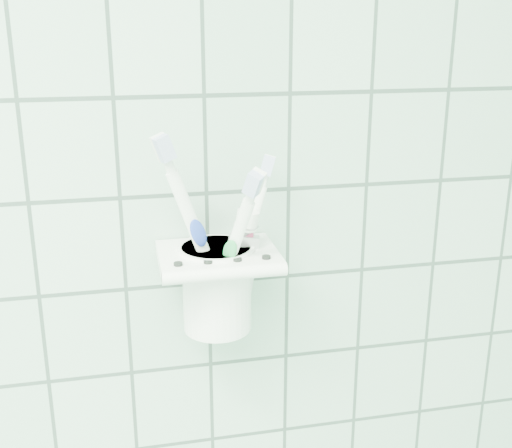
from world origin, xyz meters
TOP-DOWN VIEW (x-y plane):
  - holder_bracket at (0.65, 1.15)m, footprint 0.12×0.10m
  - cup at (0.65, 1.16)m, footprint 0.08×0.08m
  - toothbrush_pink at (0.66, 1.15)m, footprint 0.08×0.03m
  - toothbrush_blue at (0.65, 1.14)m, footprint 0.06×0.04m
  - toothbrush_orange at (0.64, 1.17)m, footprint 0.05×0.09m
  - toothpaste_tube at (0.67, 1.16)m, footprint 0.05×0.03m

SIDE VIEW (x-z plane):
  - cup at x=0.65m, z-range 1.22..1.31m
  - toothpaste_tube at x=0.67m, z-range 1.23..1.36m
  - holder_bracket at x=0.65m, z-range 1.28..1.32m
  - toothbrush_blue at x=0.65m, z-range 1.23..1.41m
  - toothbrush_orange at x=0.64m, z-range 1.23..1.43m
  - toothbrush_pink at x=0.66m, z-range 1.23..1.44m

